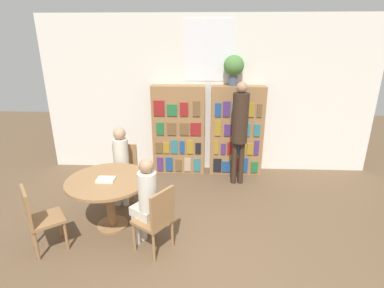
{
  "coord_description": "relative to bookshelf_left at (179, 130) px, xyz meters",
  "views": [
    {
      "loc": [
        -0.04,
        -2.46,
        2.58
      ],
      "look_at": [
        -0.24,
        1.81,
        1.05
      ],
      "focal_mm": 28.0,
      "sensor_mm": 36.0,
      "label": 1
    }
  ],
  "objects": [
    {
      "name": "chair_far_side",
      "position": [
        -0.05,
        -2.47,
        -0.37
      ],
      "size": [
        0.56,
        0.56,
        0.89
      ],
      "rotation": [
        0.0,
        0.0,
        0.97
      ],
      "color": "olive",
      "rests_on": "ground_plane"
    },
    {
      "name": "flower_vase",
      "position": [
        1.02,
        0.0,
        1.21
      ],
      "size": [
        0.37,
        0.37,
        0.55
      ],
      "color": "#475166",
      "rests_on": "bookshelf_right"
    },
    {
      "name": "chair_left_side",
      "position": [
        -0.83,
        -1.05,
        -0.37
      ],
      "size": [
        0.41,
        0.41,
        0.89
      ],
      "rotation": [
        0.0,
        0.0,
        -3.11
      ],
      "color": "olive",
      "rests_on": "ground_plane"
    },
    {
      "name": "librarian_standing",
      "position": [
        1.13,
        -0.5,
        0.29
      ],
      "size": [
        0.28,
        0.55,
        1.88
      ],
      "color": "#332319",
      "rests_on": "ground_plane"
    },
    {
      "name": "reading_table",
      "position": [
        -0.8,
        -1.96,
        -0.25
      ],
      "size": [
        1.14,
        1.14,
        0.75
      ],
      "color": "olive",
      "rests_on": "ground_plane"
    },
    {
      "name": "seated_reader_right",
      "position": [
        -0.21,
        -2.37,
        -0.18
      ],
      "size": [
        0.4,
        0.37,
        1.24
      ],
      "rotation": [
        0.0,
        0.0,
        0.97
      ],
      "color": "beige",
      "rests_on": "ground_plane"
    },
    {
      "name": "open_book_on_table",
      "position": [
        -0.81,
        -2.0,
        -0.1
      ],
      "size": [
        0.24,
        0.18,
        0.03
      ],
      "color": "silver",
      "rests_on": "reading_table"
    },
    {
      "name": "bookshelf_right",
      "position": [
        1.13,
        -0.0,
        -0.0
      ],
      "size": [
        1.01,
        0.34,
        1.73
      ],
      "color": "olive",
      "rests_on": "ground_plane"
    },
    {
      "name": "bookshelf_left",
      "position": [
        0.0,
        0.0,
        0.0
      ],
      "size": [
        1.01,
        0.34,
        1.73
      ],
      "color": "olive",
      "rests_on": "ground_plane"
    },
    {
      "name": "chair_near_camera",
      "position": [
        -1.52,
        -2.51,
        -0.37
      ],
      "size": [
        0.56,
        0.56,
        0.89
      ],
      "rotation": [
        0.0,
        0.0,
        -0.91
      ],
      "color": "olive",
      "rests_on": "ground_plane"
    },
    {
      "name": "seated_reader_left",
      "position": [
        -0.82,
        -1.23,
        -0.15
      ],
      "size": [
        0.25,
        0.36,
        1.26
      ],
      "rotation": [
        0.0,
        0.0,
        -3.11
      ],
      "color": "beige",
      "rests_on": "ground_plane"
    },
    {
      "name": "wall_back",
      "position": [
        0.56,
        0.19,
        0.64
      ],
      "size": [
        6.4,
        0.07,
        3.0
      ],
      "color": "silver",
      "rests_on": "ground_plane"
    }
  ]
}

